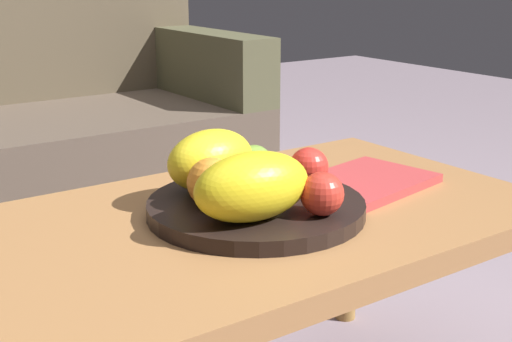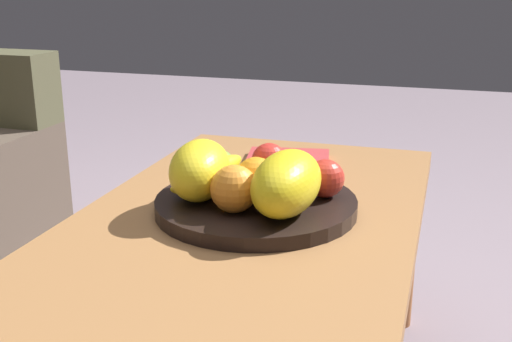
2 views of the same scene
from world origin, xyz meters
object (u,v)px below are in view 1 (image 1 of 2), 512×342
object	(u,v)px
fruit_bowl	(256,208)
melon_smaller_beside	(212,160)
apple_front	(254,163)
melon_large_front	(252,186)
magazine	(364,182)
coffee_table	(239,246)
orange_front	(212,183)
apple_left	(309,167)
apple_right	(322,194)
orange_left	(256,179)
banana_bunch	(232,173)

from	to	relation	value
fruit_bowl	melon_smaller_beside	xyz separation A→B (m)	(-0.03, 0.09, 0.06)
fruit_bowl	apple_front	bearing A→B (deg)	56.27
melon_large_front	magazine	size ratio (longest dim) A/B	0.76
coffee_table	melon_large_front	distance (m)	0.15
apple_front	magazine	world-z (taller)	apple_front
orange_front	apple_left	size ratio (longest dim) A/B	1.17
melon_large_front	magazine	bearing A→B (deg)	14.68
apple_front	magazine	bearing A→B (deg)	-23.03
apple_right	orange_front	bearing A→B (deg)	132.00
melon_large_front	orange_left	world-z (taller)	melon_large_front
orange_front	apple_front	xyz separation A→B (m)	(0.14, 0.08, -0.01)
coffee_table	apple_right	distance (m)	0.18
apple_right	banana_bunch	bearing A→B (deg)	101.71
fruit_bowl	magazine	xyz separation A→B (m)	(0.25, 0.01, -0.00)
coffee_table	apple_left	world-z (taller)	apple_left
coffee_table	banana_bunch	bearing A→B (deg)	65.07
apple_left	fruit_bowl	bearing A→B (deg)	-175.49
apple_front	banana_bunch	xyz separation A→B (m)	(-0.06, -0.02, -0.00)
orange_front	apple_right	world-z (taller)	orange_front
fruit_bowl	magazine	bearing A→B (deg)	2.55
melon_smaller_beside	apple_right	bearing A→B (deg)	-71.78
melon_smaller_beside	orange_front	world-z (taller)	melon_smaller_beside
banana_bunch	magazine	size ratio (longest dim) A/B	0.70
melon_smaller_beside	apple_left	distance (m)	0.17
orange_front	apple_front	bearing A→B (deg)	29.68
apple_right	melon_large_front	bearing A→B (deg)	155.40
banana_bunch	magazine	distance (m)	0.26
melon_smaller_beside	coffee_table	bearing A→B (deg)	-91.39
orange_front	orange_left	bearing A→B (deg)	-11.13
orange_left	apple_front	distance (m)	0.11
orange_front	apple_right	distance (m)	0.17
orange_front	banana_bunch	distance (m)	0.10
orange_left	apple_right	xyz separation A→B (m)	(0.04, -0.12, -0.00)
melon_large_front	coffee_table	bearing A→B (deg)	70.74
magazine	apple_left	bearing A→B (deg)	170.58
apple_right	apple_front	bearing A→B (deg)	84.68
melon_smaller_beside	orange_left	distance (m)	0.10
apple_front	melon_large_front	bearing A→B (deg)	-125.97
magazine	apple_right	bearing A→B (deg)	-159.35
melon_smaller_beside	orange_left	world-z (taller)	melon_smaller_beside
orange_left	apple_left	world-z (taller)	orange_left
banana_bunch	magazine	world-z (taller)	banana_bunch
orange_front	apple_right	xyz separation A→B (m)	(0.12, -0.13, -0.01)
coffee_table	orange_left	size ratio (longest dim) A/B	14.09
melon_smaller_beside	melon_large_front	bearing A→B (deg)	-100.37
apple_left	apple_front	bearing A→B (deg)	124.26
coffee_table	orange_left	distance (m)	0.12
apple_front	magazine	distance (m)	0.21
apple_right	orange_left	bearing A→B (deg)	110.13
apple_left	banana_bunch	size ratio (longest dim) A/B	0.39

